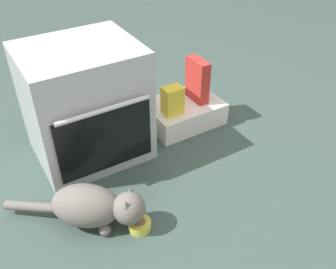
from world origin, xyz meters
TOP-DOWN VIEW (x-y plane):
  - ground at (0.00, 0.00)m, footprint 8.00×8.00m
  - oven at (0.03, 0.40)m, footprint 0.61×0.57m
  - pantry_cabinet at (0.67, 0.37)m, footprint 0.48×0.35m
  - food_bowl at (-0.00, -0.28)m, footprint 0.11×0.11m
  - cat at (-0.17, -0.14)m, footprint 0.58×0.50m
  - cereal_box at (0.77, 0.37)m, footprint 0.07×0.18m
  - snack_bag at (0.54, 0.31)m, footprint 0.12×0.09m

SIDE VIEW (x-z plane):
  - ground at x=0.00m, z-range 0.00..0.00m
  - food_bowl at x=0.00m, z-range -0.01..0.06m
  - pantry_cabinet at x=0.67m, z-range 0.00..0.15m
  - cat at x=-0.17m, z-range 0.01..0.23m
  - snack_bag at x=0.54m, z-range 0.15..0.33m
  - cereal_box at x=0.77m, z-range 0.15..0.43m
  - oven at x=0.03m, z-range 0.00..0.67m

